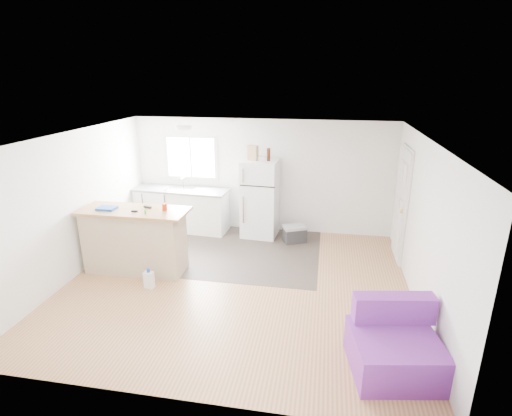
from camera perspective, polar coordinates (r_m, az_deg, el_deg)
The scene contains 19 objects.
room at distance 6.17m, azimuth -2.92°, elevation -1.02°, with size 5.51×5.01×2.41m.
vinyl_zone at distance 7.91m, azimuth -5.91°, elevation -5.87°, with size 4.05×2.50×0.00m, color #342C27.
window at distance 8.80m, azimuth -9.26°, elevation 7.14°, with size 1.18×0.06×0.98m.
interior_door at distance 7.68m, azimuth 20.10°, elevation 0.41°, with size 0.11×0.92×2.10m.
ceiling_fixture at distance 7.36m, azimuth -10.26°, elevation 11.25°, with size 0.30×0.30×0.07m, color white.
kitchen_cabinets at distance 8.86m, azimuth -10.57°, elevation -0.11°, with size 2.10×0.78×1.20m.
peninsula at distance 7.15m, azimuth -16.90°, elevation -4.42°, with size 1.83×0.70×1.12m.
refrigerator at distance 8.28m, azimuth 0.58°, elevation 1.36°, with size 0.75×0.72×1.62m.
cooler at distance 8.18m, azimuth 5.52°, elevation -3.65°, with size 0.55×0.48×0.35m.
purple_seat at distance 5.12m, azimuth 19.12°, elevation -18.19°, with size 1.10×1.06×0.79m.
cleaner_jug at distance 6.71m, azimuth -15.04°, elevation -9.84°, with size 0.16×0.13×0.33m.
mop at distance 7.10m, azimuth -15.76°, elevation -7.45°, with size 0.26×0.33×1.21m.
red_cup at distance 6.75m, azimuth -12.94°, elevation 0.14°, with size 0.08×0.08×0.12m, color red.
blue_tray at distance 7.11m, azimuth -20.55°, elevation -0.02°, with size 0.30×0.22×0.04m, color #1244AF.
tool_a at distance 6.97m, azimuth -15.22°, elevation 0.14°, with size 0.14×0.05×0.03m, color black.
tool_b at distance 6.83m, azimuth -16.98°, elevation -0.42°, with size 0.10×0.04×0.03m, color black.
cardboard_box at distance 8.04m, azimuth -0.44°, elevation 7.88°, with size 0.20×0.10×0.30m, color tan.
bottle_left at distance 7.98m, azimuth 1.81°, elevation 7.60°, with size 0.07×0.07×0.25m, color #351609.
bottle_right at distance 8.00m, azimuth 1.82°, elevation 7.63°, with size 0.07×0.07×0.25m, color #351609.
Camera 1 is at (1.32, -5.65, 3.28)m, focal length 28.00 mm.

